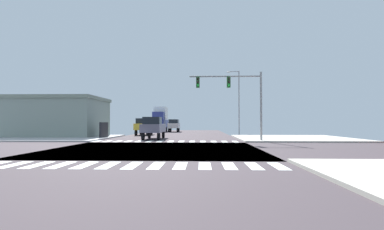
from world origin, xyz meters
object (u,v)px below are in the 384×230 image
at_px(street_lamp, 237,97).
at_px(suv_nearside_1, 174,124).
at_px(suv_leading_4, 144,125).
at_px(traffic_signal_mast, 233,90).
at_px(bank_building, 44,117).
at_px(pickup_farside_1, 153,127).
at_px(box_truck_trailing_1, 160,118).

relative_size(street_lamp, suv_nearside_1, 1.96).
relative_size(suv_nearside_1, suv_leading_4, 1.00).
bearing_deg(traffic_signal_mast, bank_building, 160.65).
height_order(pickup_farside_1, suv_leading_4, pickup_farside_1).
xyz_separation_m(suv_nearside_1, pickup_farside_1, (0.00, -22.53, -0.10)).
distance_m(pickup_farside_1, box_truck_trailing_1, 25.64).
bearing_deg(suv_nearside_1, street_lamp, 127.93).
distance_m(suv_leading_4, box_truck_trailing_1, 15.77).
height_order(bank_building, pickup_farside_1, bank_building).
distance_m(bank_building, suv_leading_4, 12.61).
bearing_deg(bank_building, suv_nearside_1, 52.31).
distance_m(traffic_signal_mast, suv_leading_4, 17.72).
bearing_deg(suv_leading_4, bank_building, 26.51).
height_order(traffic_signal_mast, suv_nearside_1, traffic_signal_mast).
bearing_deg(box_truck_trailing_1, bank_building, 62.20).
xyz_separation_m(traffic_signal_mast, suv_leading_4, (-11.04, 13.44, -3.39)).
relative_size(bank_building, box_truck_trailing_1, 2.18).
bearing_deg(street_lamp, traffic_signal_mast, -99.13).
height_order(suv_nearside_1, pickup_farside_1, pickup_farside_1).
distance_m(street_lamp, suv_nearside_1, 17.00).
height_order(street_lamp, bank_building, street_lamp).
relative_size(bank_building, suv_leading_4, 3.41).
relative_size(traffic_signal_mast, box_truck_trailing_1, 0.94).
relative_size(traffic_signal_mast, street_lamp, 0.75).
xyz_separation_m(traffic_signal_mast, bank_building, (-22.29, 7.83, -2.35)).
bearing_deg(box_truck_trailing_1, pickup_farside_1, 96.73).
height_order(traffic_signal_mast, bank_building, traffic_signal_mast).
xyz_separation_m(street_lamp, box_truck_trailing_1, (-13.16, 15.94, -2.75)).
distance_m(street_lamp, bank_building, 25.17).
relative_size(bank_building, suv_nearside_1, 3.41).
height_order(traffic_signal_mast, box_truck_trailing_1, traffic_signal_mast).
bearing_deg(street_lamp, pickup_farside_1, -136.97).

